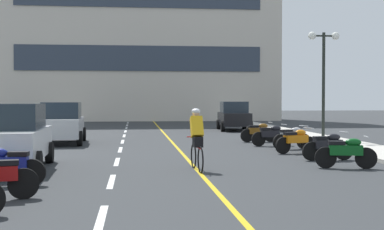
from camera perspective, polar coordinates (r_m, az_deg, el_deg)
name	(u,v)px	position (r m, az deg, el deg)	size (l,w,h in m)	color
ground_plane	(167,143)	(23.71, -2.68, -3.03)	(140.00, 140.00, 0.00)	#2D3033
curb_left	(16,138)	(27.27, -18.38, -2.37)	(2.40, 72.00, 0.12)	#B7B2A8
curb_right	(303,136)	(28.03, 11.79, -2.22)	(2.40, 72.00, 0.12)	#B7B2A8
lane_dash_1	(101,219)	(8.82, -9.76, -10.97)	(0.14, 2.20, 0.01)	silver
lane_dash_2	(111,181)	(12.75, -8.65, -7.05)	(0.14, 2.20, 0.01)	silver
lane_dash_3	(117,162)	(16.71, -8.07, -4.99)	(0.14, 2.20, 0.01)	silver
lane_dash_4	(120,150)	(20.69, -7.71, -3.71)	(0.14, 2.20, 0.01)	silver
lane_dash_5	(123,142)	(24.67, -7.47, -2.85)	(0.14, 2.20, 0.01)	silver
lane_dash_6	(124,136)	(28.66, -7.30, -2.23)	(0.14, 2.20, 0.01)	silver
lane_dash_7	(125,131)	(32.65, -7.17, -1.76)	(0.14, 2.20, 0.01)	silver
lane_dash_8	(126,128)	(36.64, -7.07, -1.39)	(0.14, 2.20, 0.01)	silver
lane_dash_9	(127,125)	(40.64, -6.98, -1.09)	(0.14, 2.20, 0.01)	silver
lane_dash_10	(128,123)	(44.63, -6.92, -0.85)	(0.14, 2.20, 0.01)	silver
lane_dash_11	(128,121)	(48.63, -6.86, -0.65)	(0.14, 2.20, 0.01)	silver
centre_line_yellow	(168,138)	(26.71, -2.54, -2.50)	(0.12, 66.00, 0.01)	gold
office_building	(139,21)	(51.25, -5.67, 10.00)	(25.97, 6.34, 18.79)	beige
street_lamp_mid	(324,60)	(24.93, 13.97, 5.72)	(1.46, 0.36, 4.89)	black
parked_car_near	(12,136)	(15.45, -18.78, -2.20)	(2.07, 4.27, 1.82)	black
parked_car_mid	(62,123)	(24.00, -13.81, -0.82)	(2.05, 4.26, 1.82)	black
parked_car_far	(234,116)	(33.65, 4.52, -0.09)	(2.14, 4.30, 1.82)	black
motorcycle_4	(7,165)	(12.56, -19.30, -5.09)	(1.70, 0.60, 0.92)	black
motorcycle_5	(346,152)	(15.47, 16.25, -3.81)	(1.68, 0.68, 0.92)	black
motorcycle_6	(328,146)	(17.40, 14.42, -3.20)	(1.70, 0.60, 0.92)	black
motorcycle_7	(296,140)	(19.47, 11.13, -2.67)	(1.65, 0.77, 0.92)	black
motorcycle_8	(292,137)	(21.08, 10.71, -2.35)	(1.65, 0.76, 0.92)	black
motorcycle_9	(272,135)	(22.32, 8.54, -2.12)	(1.70, 0.60, 0.92)	black
motorcycle_10	(259,132)	(24.32, 7.22, -1.80)	(1.70, 0.60, 0.92)	black
cyclist_rider	(197,138)	(14.46, 0.52, -2.48)	(0.42, 1.77, 1.71)	black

